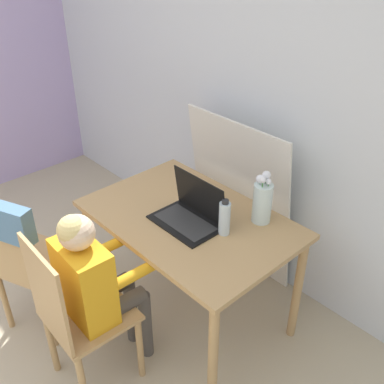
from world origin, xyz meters
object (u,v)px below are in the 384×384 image
object	(u,v)px
laptop	(191,212)
water_bottle	(225,218)
chair_occupied	(76,316)
flower_vase	(262,201)
chair_spare	(18,247)
person_seated	(94,279)

from	to	relation	value
laptop	water_bottle	distance (m)	0.21
chair_occupied	flower_vase	xyz separation A→B (m)	(0.32, 1.00, 0.39)
chair_spare	water_bottle	size ratio (longest dim) A/B	4.68
chair_spare	flower_vase	world-z (taller)	flower_vase
laptop	water_bottle	size ratio (longest dim) A/B	1.85
laptop	chair_spare	bearing A→B (deg)	-126.69
flower_vase	water_bottle	bearing A→B (deg)	-103.72
chair_occupied	laptop	distance (m)	0.79
person_seated	laptop	world-z (taller)	person_seated
flower_vase	chair_occupied	bearing A→B (deg)	-107.61
person_seated	laptop	bearing A→B (deg)	-93.21
flower_vase	water_bottle	size ratio (longest dim) A/B	1.44
person_seated	water_bottle	distance (m)	0.72
chair_occupied	person_seated	distance (m)	0.21
chair_occupied	water_bottle	distance (m)	0.89
chair_spare	person_seated	world-z (taller)	person_seated
chair_spare	laptop	size ratio (longest dim) A/B	2.53
person_seated	laptop	size ratio (longest dim) A/B	2.77
laptop	water_bottle	xyz separation A→B (m)	(0.20, 0.05, 0.04)
person_seated	water_bottle	bearing A→B (deg)	-109.64
person_seated	flower_vase	distance (m)	0.95
chair_spare	flower_vase	bearing A→B (deg)	-151.52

